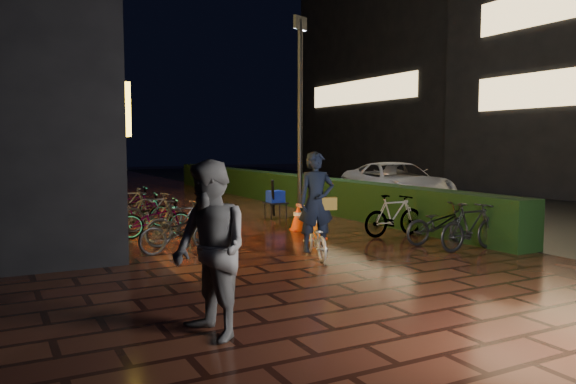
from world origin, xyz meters
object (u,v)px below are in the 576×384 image
cart_assembly (275,198)px  traffic_barrier (307,220)px  van (396,183)px  cyclist (316,219)px  bystander_person (210,250)px

cart_assembly → traffic_barrier: bearing=-101.3°
van → cyclist: bearing=-124.3°
bystander_person → cart_assembly: size_ratio=1.73×
van → cart_assembly: bearing=-153.4°
bystander_person → cyclist: 4.36m
van → traffic_barrier: bearing=-132.1°
van → traffic_barrier: 6.86m
bystander_person → van: size_ratio=0.37×
cyclist → cart_assembly: 5.30m
bystander_person → cyclist: bearing=123.7°
van → cart_assembly: 5.24m
cyclist → traffic_barrier: size_ratio=1.22×
cyclist → cart_assembly: cyclist is taller
van → cart_assembly: van is taller
traffic_barrier → cart_assembly: (0.54, 2.68, 0.24)m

